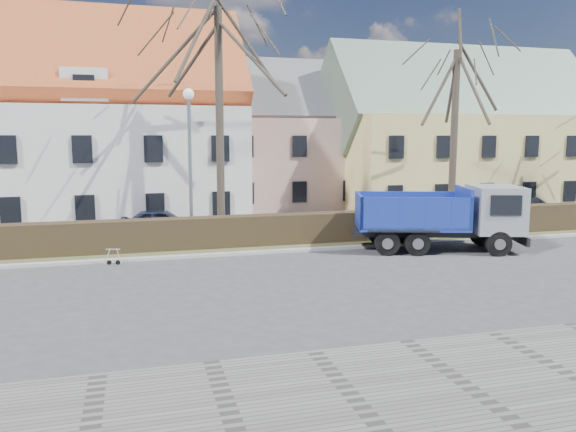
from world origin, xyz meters
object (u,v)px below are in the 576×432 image
object	(u,v)px
dump_truck	(432,217)
parked_car_a	(162,222)
cart_frame	(107,256)
parked_car_b	(530,206)
streetlight	(190,168)

from	to	relation	value
dump_truck	parked_car_a	bearing A→B (deg)	165.69
cart_frame	parked_car_b	xyz separation A→B (m)	(23.77, 6.91, 0.24)
dump_truck	parked_car_b	xyz separation A→B (m)	(10.91, 7.70, -0.81)
cart_frame	parked_car_b	distance (m)	24.76
streetlight	cart_frame	distance (m)	5.36
cart_frame	parked_car_a	distance (m)	6.15
streetlight	parked_car_a	xyz separation A→B (m)	(-1.13, 2.88, -2.73)
parked_car_a	streetlight	bearing A→B (deg)	-152.25
dump_truck	parked_car_b	size ratio (longest dim) A/B	1.74
parked_car_a	parked_car_b	distance (m)	21.56
cart_frame	parked_car_b	bearing A→B (deg)	16.20
dump_truck	streetlight	xyz separation A→B (m)	(-9.49, 3.63, 1.99)
parked_car_b	parked_car_a	bearing A→B (deg)	71.48
cart_frame	parked_car_a	size ratio (longest dim) A/B	0.19
cart_frame	parked_car_a	xyz separation A→B (m)	(2.24, 5.72, 0.31)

